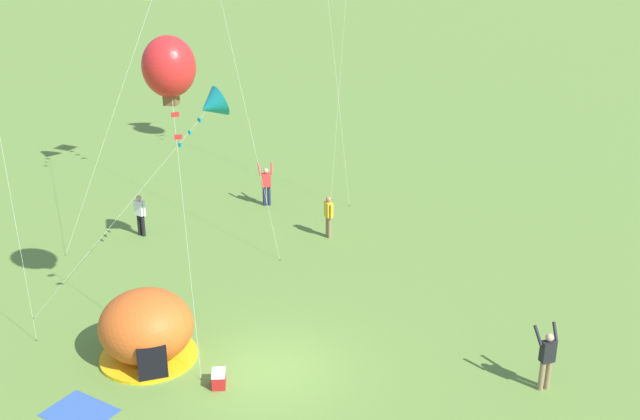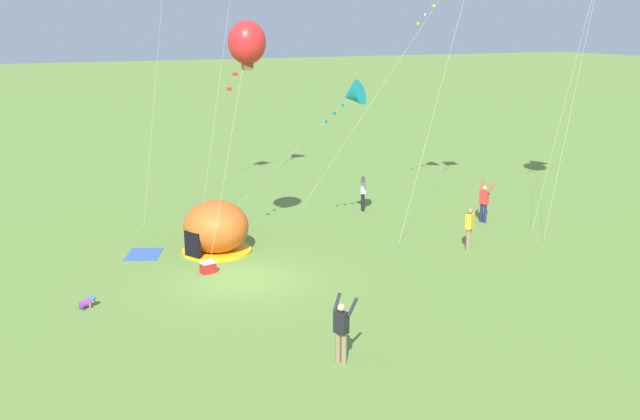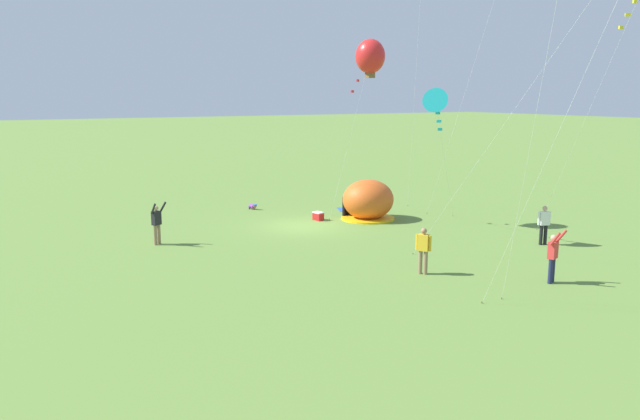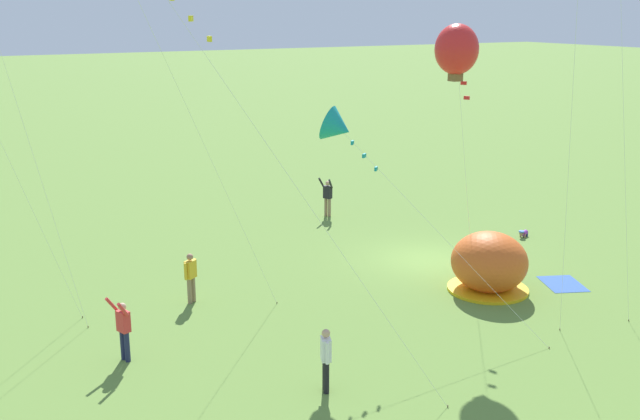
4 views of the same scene
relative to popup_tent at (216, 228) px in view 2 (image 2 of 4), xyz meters
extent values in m
plane|color=olive|center=(3.69, -0.11, -1.00)|extent=(300.00, 300.00, 0.00)
ellipsoid|color=#D8591E|center=(0.00, 0.01, 0.05)|extent=(2.70, 2.60, 2.10)
cylinder|color=yellow|center=(0.00, 0.01, -0.95)|extent=(2.81, 2.81, 0.10)
cube|color=black|center=(0.57, -1.13, -0.45)|extent=(0.77, 0.47, 1.10)
cube|color=#3359A5|center=(-0.85, -2.76, -0.99)|extent=(2.07, 1.85, 0.01)
cube|color=red|center=(2.40, -1.06, -0.81)|extent=(0.47, 0.59, 0.38)
cube|color=white|center=(2.40, -1.06, -0.59)|extent=(0.48, 0.60, 0.06)
cylinder|color=purple|center=(4.14, -5.68, -0.83)|extent=(0.32, 0.38, 0.22)
sphere|color=#9E7051|center=(4.05, -5.43, -0.80)|extent=(0.19, 0.19, 0.19)
cylinder|color=#3F72CC|center=(4.05, -5.43, -0.71)|extent=(0.24, 0.24, 0.06)
cylinder|color=#9E7051|center=(4.01, -5.60, -0.91)|extent=(0.07, 0.07, 0.17)
cylinder|color=#9E7051|center=(4.20, -5.53, -0.91)|extent=(0.07, 0.07, 0.17)
cylinder|color=navy|center=(4.11, -5.82, -0.93)|extent=(0.09, 0.09, 0.13)
cylinder|color=navy|center=(4.26, -5.76, -0.93)|extent=(0.09, 0.09, 0.13)
cylinder|color=#8C7251|center=(4.00, 9.36, -0.56)|extent=(0.15, 0.15, 0.88)
cylinder|color=#8C7251|center=(3.89, 9.53, -0.56)|extent=(0.15, 0.15, 0.88)
cube|color=gold|center=(3.94, 9.45, 0.18)|extent=(0.41, 0.45, 0.60)
sphere|color=#9E7051|center=(3.94, 9.45, 0.61)|extent=(0.22, 0.22, 0.22)
cylinder|color=gold|center=(4.08, 9.24, 0.18)|extent=(0.09, 0.09, 0.58)
cylinder|color=gold|center=(3.81, 9.66, 0.18)|extent=(0.09, 0.09, 0.58)
cylinder|color=black|center=(-3.58, 8.52, -0.56)|extent=(0.15, 0.15, 0.88)
cylinder|color=black|center=(-3.39, 8.45, -0.56)|extent=(0.15, 0.15, 0.88)
cube|color=white|center=(-3.49, 8.48, 0.18)|extent=(0.44, 0.36, 0.60)
sphere|color=tan|center=(-3.49, 8.48, 0.61)|extent=(0.22, 0.22, 0.22)
cylinder|color=white|center=(-3.72, 8.57, 0.18)|extent=(0.09, 0.09, 0.58)
cylinder|color=white|center=(-3.25, 8.39, 0.18)|extent=(0.09, 0.09, 0.58)
cylinder|color=#8C7251|center=(11.05, 0.08, -0.56)|extent=(0.15, 0.15, 0.88)
cylinder|color=#8C7251|center=(11.23, 0.17, -0.56)|extent=(0.15, 0.15, 0.88)
cube|color=black|center=(11.14, 0.12, 0.18)|extent=(0.45, 0.38, 0.60)
sphere|color=tan|center=(11.14, 0.12, 0.61)|extent=(0.22, 0.22, 0.22)
cylinder|color=black|center=(10.84, 0.14, 0.65)|extent=(0.29, 0.36, 0.50)
cylinder|color=black|center=(11.31, 0.37, 0.65)|extent=(0.19, 0.39, 0.50)
cylinder|color=#1E2347|center=(0.66, 12.49, -0.56)|extent=(0.15, 0.15, 0.88)
cylinder|color=#1E2347|center=(0.85, 12.55, -0.56)|extent=(0.15, 0.15, 0.88)
cube|color=red|center=(0.75, 12.52, 0.18)|extent=(0.44, 0.35, 0.60)
sphere|color=tan|center=(0.75, 12.52, 0.61)|extent=(0.22, 0.22, 0.22)
cylinder|color=red|center=(0.45, 12.58, 0.65)|extent=(0.26, 0.38, 0.50)
cylinder|color=red|center=(0.96, 12.75, 0.65)|extent=(0.15, 0.39, 0.50)
cylinder|color=silver|center=(-4.40, 9.32, 4.11)|extent=(2.53, 6.17, 10.22)
cylinder|color=brown|center=(-5.66, 6.25, -0.97)|extent=(0.03, 0.03, 0.06)
cube|color=yellow|center=(-3.30, 12.01, 8.74)|extent=(0.20, 0.08, 0.12)
cube|color=yellow|center=(-3.43, 11.67, 8.33)|extent=(0.20, 0.16, 0.12)
cube|color=yellow|center=(-3.57, 11.33, 7.92)|extent=(0.21, 0.08, 0.12)
cylinder|color=silver|center=(0.43, 10.01, 4.80)|extent=(4.09, 6.04, 11.60)
cylinder|color=brown|center=(2.47, 7.00, -0.97)|extent=(0.03, 0.03, 0.06)
cylinder|color=silver|center=(3.34, 15.05, 5.53)|extent=(2.11, 4.22, 13.05)
cylinder|color=brown|center=(4.39, 12.95, -0.97)|extent=(0.03, 0.03, 0.06)
cylinder|color=silver|center=(1.32, 0.18, 3.13)|extent=(1.03, 2.08, 8.26)
cylinder|color=brown|center=(1.83, -0.86, -0.97)|extent=(0.03, 0.03, 0.06)
ellipsoid|color=red|center=(0.81, 1.21, 7.26)|extent=(1.43, 1.43, 1.63)
cube|color=brown|center=(0.81, 1.21, 6.37)|extent=(0.36, 0.36, 0.26)
cube|color=red|center=(0.97, 0.89, 6.65)|extent=(0.19, 0.18, 0.12)
cube|color=red|center=(1.11, 0.61, 6.13)|extent=(0.20, 0.16, 0.12)
cube|color=red|center=(1.24, 0.33, 5.61)|extent=(0.21, 0.13, 0.12)
cylinder|color=silver|center=(-1.98, 3.70, 2.06)|extent=(4.97, 4.23, 6.11)
cylinder|color=brown|center=(-4.46, 1.59, -0.97)|extent=(0.03, 0.03, 0.06)
cone|color=teal|center=(0.50, 5.81, 5.11)|extent=(1.50, 1.51, 1.26)
cube|color=teal|center=(0.17, 5.52, 4.67)|extent=(0.19, 0.18, 0.12)
cube|color=teal|center=(-0.12, 5.28, 4.30)|extent=(0.17, 0.20, 0.12)
cube|color=teal|center=(-0.40, 5.04, 3.93)|extent=(0.18, 0.19, 0.12)
cylinder|color=silver|center=(3.86, 14.35, 6.20)|extent=(0.63, 2.79, 14.39)
cylinder|color=brown|center=(3.54, 12.96, -0.97)|extent=(0.03, 0.03, 0.06)
cylinder|color=silver|center=(-4.81, 1.91, 5.95)|extent=(2.27, 3.12, 13.90)
cylinder|color=brown|center=(-3.68, 0.35, -0.97)|extent=(0.03, 0.03, 0.06)
cylinder|color=silver|center=(-3.82, -1.13, 6.65)|extent=(0.85, 1.89, 15.30)
cylinder|color=brown|center=(-4.24, -2.07, -0.97)|extent=(0.03, 0.03, 0.06)
camera|label=1|loc=(7.70, -17.69, 10.99)|focal=42.00mm
camera|label=2|loc=(27.95, -8.19, 8.09)|focal=42.00mm
camera|label=3|loc=(18.07, 26.69, 5.48)|focal=35.00mm
camera|label=4|loc=(-18.62, 17.05, 8.51)|focal=42.00mm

